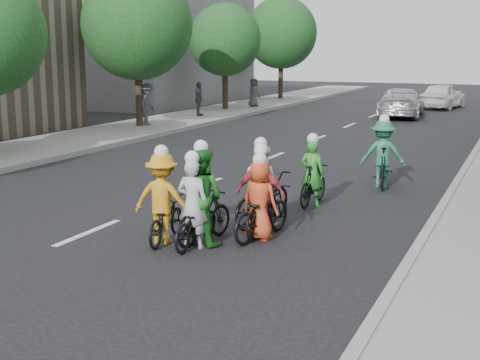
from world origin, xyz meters
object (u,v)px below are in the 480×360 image
Objects in this scene: cyclist_3 at (262,202)px; spectator_0 at (147,104)px; cyclist_0 at (195,216)px; spectator_2 at (254,92)px; follow_car_trail at (443,96)px; cyclist_5 at (313,180)px; follow_car_lead at (401,103)px; spectator_1 at (199,99)px; cyclist_1 at (203,204)px; cyclist_2 at (164,206)px; cyclist_7 at (383,159)px; cyclist_4 at (261,208)px; cyclist_6 at (261,193)px.

cyclist_3 is 18.02m from spectator_0.
spectator_2 is (-9.60, 25.98, 0.42)m from cyclist_0.
cyclist_5 is at bearing 100.46° from follow_car_trail.
cyclist_0 is 27.70m from spectator_2.
cyclist_0 is 1.39m from cyclist_3.
follow_car_lead is 8.85m from spectator_2.
follow_car_trail is 2.41× the size of spectator_0.
cyclist_3 is at bearing -163.99° from spectator_1.
follow_car_lead is 2.80× the size of spectator_0.
cyclist_5 is 0.99× the size of spectator_2.
cyclist_5 is at bearing 90.02° from follow_car_lead.
spectator_0 is at bearing -45.06° from cyclist_1.
cyclist_0 is 18.41m from spectator_0.
cyclist_2 is 1.01× the size of cyclist_3.
cyclist_0 is at bearing -157.96° from spectator_0.
spectator_0 reaches higher than cyclist_7.
spectator_1 is 1.03× the size of spectator_2.
cyclist_2 is at bearing 85.56° from follow_car_lead.
cyclist_4 is 0.43× the size of follow_car_trail.
cyclist_2 reaches higher than follow_car_lead.
spectator_1 reaches higher than cyclist_3.
follow_car_trail is (1.32, 6.07, 0.01)m from follow_car_lead.
follow_car_lead is (-1.35, 22.83, 0.11)m from cyclist_6.
follow_car_lead is at bearing -75.90° from cyclist_4.
cyclist_4 is at bearing -129.31° from cyclist_1.
cyclist_1 is at bearing 84.32° from cyclist_6.
cyclist_2 is 7.08m from cyclist_7.
cyclist_1 is at bearing -166.93° from spectator_1.
cyclist_5 is at bearing -159.49° from spectator_1.
follow_car_trail is at bearing -57.97° from spectator_1.
cyclist_4 is 23.88m from follow_car_lead.
cyclist_4 is 0.93× the size of cyclist_6.
follow_car_lead is at bearing -86.97° from cyclist_3.
cyclist_5 is 0.32× the size of follow_car_lead.
cyclist_7 is 0.36× the size of follow_car_lead.
cyclist_5 is (0.07, 2.97, 0.00)m from cyclist_4.
follow_car_lead is (-0.21, 24.77, 0.07)m from cyclist_2.
cyclist_5 is at bearing 58.10° from cyclist_7.
spectator_2 is (-10.49, 25.02, 0.41)m from cyclist_4.
spectator_2 is at bearing -69.88° from cyclist_7.
cyclist_2 is 18.07m from spectator_0.
cyclist_6 is (0.51, 1.93, 0.07)m from cyclist_0.
cyclist_4 is 1.15× the size of cyclist_5.
spectator_1 is at bearing 55.64° from follow_car_trail.
cyclist_1 is at bearing -168.86° from cyclist_2.
cyclist_5 is 0.37× the size of follow_car_trail.
cyclist_3 reaches higher than cyclist_5.
cyclist_0 is at bearing 87.02° from follow_car_lead.
cyclist_7 reaches higher than cyclist_6.
cyclist_6 is at bearing -152.93° from spectator_0.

